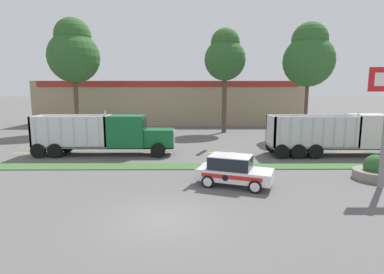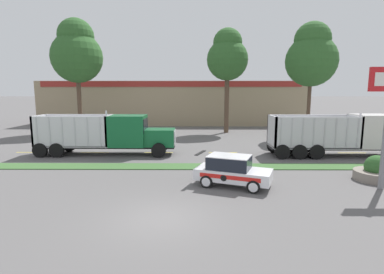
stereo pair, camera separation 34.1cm
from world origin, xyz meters
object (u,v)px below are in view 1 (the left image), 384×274
at_px(rally_car, 233,170).
at_px(stone_planter, 375,171).
at_px(dump_truck_lead, 117,135).
at_px(dump_truck_mid, 357,135).

distance_m(rally_car, stone_planter, 8.54).
relative_size(dump_truck_lead, rally_car, 2.53).
xyz_separation_m(dump_truck_mid, stone_planter, (-2.50, -6.61, -1.14)).
distance_m(dump_truck_mid, rally_car, 13.42).
height_order(dump_truck_mid, stone_planter, dump_truck_mid).
relative_size(dump_truck_lead, dump_truck_mid, 0.93).
xyz_separation_m(rally_car, stone_planter, (8.46, 1.09, -0.36)).
height_order(dump_truck_lead, dump_truck_mid, dump_truck_lead).
bearing_deg(rally_car, stone_planter, 7.32).
relative_size(dump_truck_mid, rally_car, 2.72).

